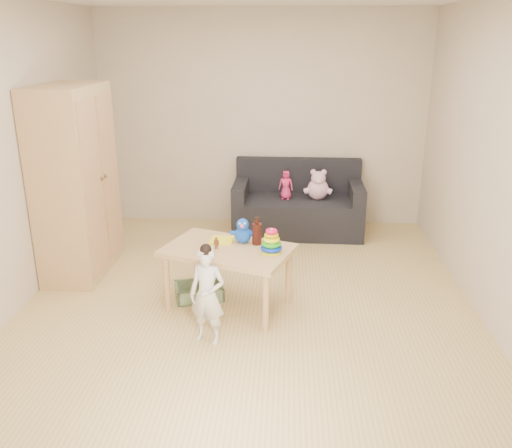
# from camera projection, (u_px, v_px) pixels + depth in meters

# --- Properties ---
(room) EXTENTS (4.50, 4.50, 4.50)m
(room) POSITION_uv_depth(u_px,v_px,m) (248.00, 160.00, 4.50)
(room) COLOR #D4B572
(room) RESTS_ON ground
(wardrobe) EXTENTS (0.51, 1.03, 1.85)m
(wardrobe) POSITION_uv_depth(u_px,v_px,m) (76.00, 182.00, 5.28)
(wardrobe) COLOR tan
(wardrobe) RESTS_ON ground
(sofa) EXTENTS (1.54, 0.79, 0.43)m
(sofa) POSITION_uv_depth(u_px,v_px,m) (298.00, 215.00, 6.56)
(sofa) COLOR black
(sofa) RESTS_ON ground
(play_table) EXTENTS (1.22, 0.99, 0.56)m
(play_table) POSITION_uv_depth(u_px,v_px,m) (228.00, 277.00, 4.73)
(play_table) COLOR tan
(play_table) RESTS_ON ground
(storage_bin) EXTENTS (0.49, 0.42, 0.13)m
(storage_bin) POSITION_uv_depth(u_px,v_px,m) (199.00, 291.00, 4.96)
(storage_bin) COLOR gray
(storage_bin) RESTS_ON ground
(toddler) EXTENTS (0.33, 0.27, 0.77)m
(toddler) POSITION_uv_depth(u_px,v_px,m) (207.00, 296.00, 4.15)
(toddler) COLOR silver
(toddler) RESTS_ON ground
(pink_bear) EXTENTS (0.30, 0.27, 0.30)m
(pink_bear) POSITION_uv_depth(u_px,v_px,m) (318.00, 187.00, 6.42)
(pink_bear) COLOR #EDAFD0
(pink_bear) RESTS_ON sofa
(doll) EXTENTS (0.19, 0.14, 0.34)m
(doll) POSITION_uv_depth(u_px,v_px,m) (286.00, 185.00, 6.42)
(doll) COLOR #EA2C71
(doll) RESTS_ON sofa
(ring_stacker) EXTENTS (0.18, 0.18, 0.21)m
(ring_stacker) POSITION_uv_depth(u_px,v_px,m) (271.00, 243.00, 4.52)
(ring_stacker) COLOR #D2D80B
(ring_stacker) RESTS_ON play_table
(brown_bottle) EXTENTS (0.08, 0.08, 0.24)m
(brown_bottle) POSITION_uv_depth(u_px,v_px,m) (257.00, 233.00, 4.69)
(brown_bottle) COLOR black
(brown_bottle) RESTS_ON play_table
(blue_plush) EXTENTS (0.24, 0.23, 0.23)m
(blue_plush) POSITION_uv_depth(u_px,v_px,m) (243.00, 230.00, 4.73)
(blue_plush) COLOR blue
(blue_plush) RESTS_ON play_table
(wooden_figure) EXTENTS (0.05, 0.04, 0.11)m
(wooden_figure) POSITION_uv_depth(u_px,v_px,m) (216.00, 243.00, 4.60)
(wooden_figure) COLOR brown
(wooden_figure) RESTS_ON play_table
(yellow_book) EXTENTS (0.21, 0.21, 0.01)m
(yellow_book) POSITION_uv_depth(u_px,v_px,m) (222.00, 240.00, 4.79)
(yellow_book) COLOR #FFF81A
(yellow_book) RESTS_ON play_table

